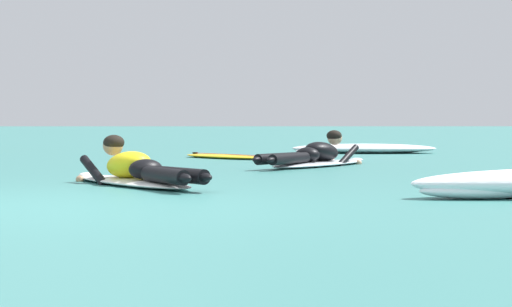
% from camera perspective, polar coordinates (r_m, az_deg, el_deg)
% --- Properties ---
extents(ground_plane, '(120.00, 120.00, 0.00)m').
position_cam_1_polar(ground_plane, '(17.33, -5.58, -0.11)').
color(ground_plane, '#387A75').
extents(surfer_near, '(1.69, 2.36, 0.53)m').
position_cam_1_polar(surfer_near, '(9.64, -7.07, -1.06)').
color(surfer_near, white).
rests_on(surfer_near, ground).
extents(surfer_far, '(1.85, 2.55, 0.54)m').
position_cam_1_polar(surfer_far, '(13.35, 3.50, -0.19)').
color(surfer_far, silver).
rests_on(surfer_far, ground).
extents(drifting_surfboard, '(1.57, 1.69, 0.16)m').
position_cam_1_polar(drifting_surfboard, '(15.99, -1.98, -0.17)').
color(drifting_surfboard, yellow).
rests_on(drifting_surfboard, ground).
extents(whitewater_mid_left, '(2.75, 1.15, 0.18)m').
position_cam_1_polar(whitewater_mid_left, '(18.49, 6.33, 0.28)').
color(whitewater_mid_left, white).
rests_on(whitewater_mid_left, ground).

